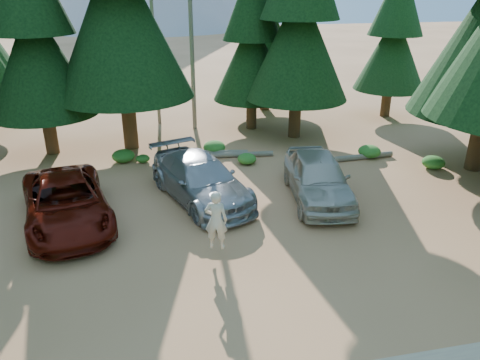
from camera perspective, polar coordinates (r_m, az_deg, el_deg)
The scene contains 17 objects.
ground at distance 14.85m, azimuth -1.85°, elevation -9.97°, with size 160.00×160.00×0.00m, color #9D6942.
forest_belt_north at distance 28.51m, azimuth -7.23°, elevation 6.48°, with size 36.00×7.00×22.00m, color black, non-canonical shape.
snag_front at distance 26.99m, azimuth -6.01°, elevation 18.59°, with size 0.24×0.24×12.00m, color #666051.
snag_back at distance 28.44m, azimuth -10.46°, elevation 16.55°, with size 0.20×0.20×10.00m, color #666051.
red_pickup at distance 17.77m, azimuth -20.43°, elevation -2.56°, with size 2.79×6.04×1.68m, color #571007.
silver_minivan_center at distance 18.55m, azimuth -4.83°, elevation 0.09°, with size 2.42×5.95×1.73m, color #A0A3A7.
silver_minivan_right at distance 18.78m, azimuth 9.49°, elevation 0.33°, with size 2.18×5.43×1.85m, color #BDB7A8.
frisbee_player at distance 14.45m, azimuth -2.94°, elevation -4.87°, with size 0.82×0.66×1.94m.
log_left at distance 23.49m, azimuth -4.29°, elevation 3.31°, with size 0.31×0.31×4.28m, color #666051.
log_mid at distance 23.28m, azimuth 0.24°, elevation 3.13°, with size 0.26×0.26×3.11m, color #666051.
log_right at distance 23.50m, azimuth 13.61°, elevation 2.67°, with size 0.27×0.27×4.25m, color #666051.
shrub_left at distance 23.07m, azimuth -11.77°, elevation 2.57°, with size 0.67×0.67×0.37m, color #31671E.
shrub_center_left at distance 23.30m, azimuth -14.05°, elevation 2.87°, with size 1.08×1.08×0.60m, color #31671E.
shrub_center_right at distance 23.82m, azimuth -3.15°, elevation 4.03°, with size 1.13×1.13×0.62m, color #31671E.
shrub_right at distance 22.38m, azimuth 0.84°, elevation 2.61°, with size 0.90×0.90×0.50m, color #31671E.
shrub_far_right at distance 24.07m, azimuth 15.50°, elevation 3.38°, with size 1.11×1.11×0.61m, color #31671E.
shrub_edge_east at distance 23.62m, azimuth 22.51°, elevation 2.00°, with size 1.05×1.05×0.57m, color #31671E.
Camera 1 is at (-2.10, -12.25, 8.13)m, focal length 35.00 mm.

